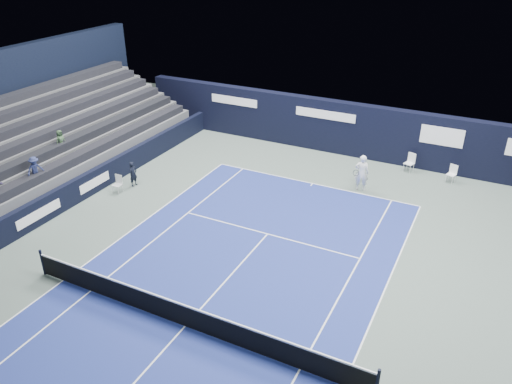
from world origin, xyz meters
TOP-DOWN VIEW (x-y plane):
  - ground at (0.00, 2.00)m, footprint 48.00×48.00m
  - court_surface at (0.00, 0.00)m, footprint 10.97×23.77m
  - folding_chair_back_a at (4.18, 15.76)m, footprint 0.57×0.60m
  - folding_chair_back_b at (6.40, 15.34)m, footprint 0.53×0.52m
  - line_judge_chair at (-8.41, 6.63)m, footprint 0.41×0.40m
  - line_judge at (-8.17, 7.54)m, footprint 0.37×0.52m
  - court_markings at (0.00, 0.00)m, footprint 11.03×23.83m
  - tennis_net at (0.00, 0.00)m, footprint 12.90×0.10m
  - back_sponsor_wall at (0.01, 16.50)m, footprint 26.00×0.63m
  - side_barrier_left at (-9.50, 5.97)m, footprint 0.33×22.00m
  - spectator_stand at (-13.27, 6.98)m, footprint 6.00×18.00m
  - tennis_player at (2.40, 12.30)m, footprint 0.78×0.91m

SIDE VIEW (x-z plane):
  - ground at x=0.00m, z-range 0.00..0.00m
  - court_surface at x=0.00m, z-range 0.00..0.01m
  - court_markings at x=0.00m, z-range 0.01..0.01m
  - tennis_net at x=0.00m, z-range -0.04..1.06m
  - line_judge_chair at x=-8.41m, z-range 0.06..0.99m
  - folding_chair_back_b at x=6.40m, z-range 0.07..1.02m
  - side_barrier_left at x=-9.50m, z-range 0.00..1.20m
  - line_judge at x=-8.17m, z-range 0.00..1.33m
  - folding_chair_back_a at x=4.18m, z-range 0.17..1.20m
  - tennis_player at x=2.40m, z-range 0.00..1.92m
  - back_sponsor_wall at x=0.01m, z-range 0.00..3.10m
  - spectator_stand at x=-13.27m, z-range -1.25..5.15m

